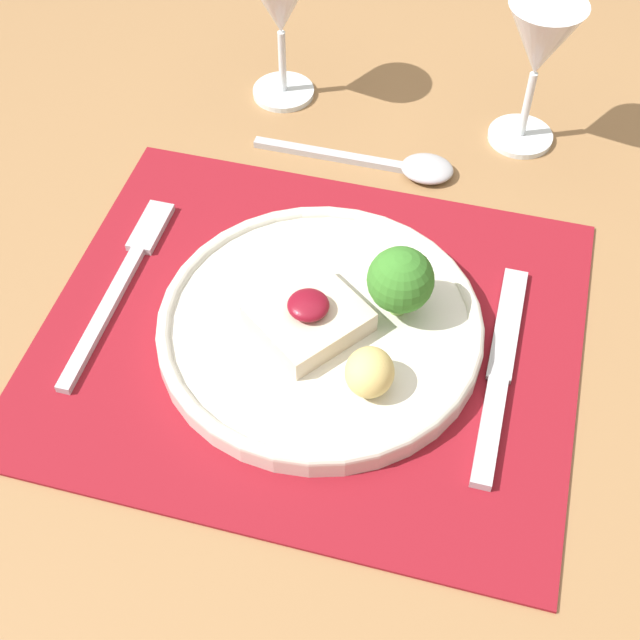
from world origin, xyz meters
TOP-DOWN VIEW (x-y plane):
  - ground_plane at (0.00, 0.00)m, footprint 8.00×8.00m
  - dining_table at (0.00, 0.00)m, footprint 1.23×1.29m
  - placemat at (0.00, 0.00)m, footprint 0.44×0.37m
  - dinner_plate at (0.01, 0.00)m, footprint 0.27×0.27m
  - fork at (-0.17, 0.02)m, footprint 0.02×0.22m
  - knife at (0.16, -0.01)m, footprint 0.02×0.22m
  - spoon at (0.03, 0.22)m, footprint 0.20×0.04m
  - wine_glass_near at (0.14, 0.30)m, footprint 0.07×0.07m
  - wine_glass_far at (-0.11, 0.31)m, footprint 0.07×0.07m

SIDE VIEW (x-z plane):
  - ground_plane at x=0.00m, z-range 0.00..0.00m
  - dining_table at x=0.00m, z-range 0.28..1.01m
  - placemat at x=0.00m, z-range 0.72..0.73m
  - spoon at x=0.03m, z-range 0.72..0.74m
  - fork at x=-0.17m, z-range 0.73..0.73m
  - knife at x=0.16m, z-range 0.73..0.74m
  - dinner_plate at x=0.01m, z-range 0.70..0.78m
  - wine_glass_far at x=-0.11m, z-range 0.75..0.90m
  - wine_glass_near at x=0.14m, z-range 0.76..0.91m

